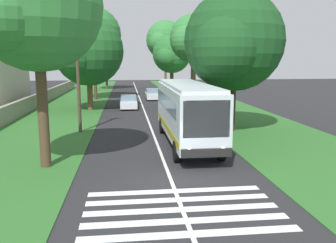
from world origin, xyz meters
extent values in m
plane|color=#262628|center=(0.00, 0.00, 0.00)|extent=(160.00, 160.00, 0.00)
cube|color=#2D6628|center=(15.00, 8.20, 0.02)|extent=(120.00, 8.00, 0.04)
cube|color=#2D6628|center=(15.00, -8.20, 0.02)|extent=(120.00, 8.00, 0.04)
cube|color=silver|center=(15.00, 0.00, 0.00)|extent=(110.00, 0.16, 0.01)
cube|color=silver|center=(7.06, -1.80, 2.10)|extent=(11.00, 2.50, 2.90)
cube|color=slate|center=(7.36, -1.80, 2.62)|extent=(9.68, 2.54, 0.85)
cube|color=slate|center=(1.60, -1.80, 2.45)|extent=(0.08, 2.20, 1.74)
cube|color=#B29E19|center=(7.06, -1.80, 1.10)|extent=(10.78, 2.53, 0.36)
cube|color=silver|center=(7.06, -1.80, 3.64)|extent=(10.56, 2.30, 0.18)
cube|color=black|center=(1.48, -1.80, 0.87)|extent=(0.16, 2.40, 0.40)
sphere|color=#F2EDCC|center=(1.54, -1.00, 1.00)|extent=(0.24, 0.24, 0.24)
sphere|color=#F2EDCC|center=(1.54, -2.60, 1.00)|extent=(0.24, 0.24, 0.24)
cylinder|color=black|center=(3.16, -0.65, 0.55)|extent=(1.10, 0.32, 1.10)
cylinder|color=black|center=(10.56, -0.65, 0.55)|extent=(1.10, 0.32, 1.10)
cylinder|color=black|center=(3.16, -2.95, 0.55)|extent=(1.10, 0.32, 1.10)
cylinder|color=black|center=(10.56, -2.95, 0.55)|extent=(1.10, 0.32, 1.10)
cube|color=silver|center=(-4.55, 0.00, 0.00)|extent=(0.45, 6.80, 0.01)
cube|color=silver|center=(-3.65, 0.00, 0.00)|extent=(0.45, 6.80, 0.01)
cube|color=silver|center=(-2.75, 0.00, 0.00)|extent=(0.45, 6.80, 0.01)
cube|color=silver|center=(-1.85, 0.00, 0.00)|extent=(0.45, 6.80, 0.01)
cube|color=silver|center=(-0.95, 0.00, 0.00)|extent=(0.45, 6.80, 0.01)
cube|color=silver|center=(24.21, 1.58, 0.53)|extent=(4.30, 1.75, 0.70)
cube|color=slate|center=(24.11, 1.58, 1.15)|extent=(2.00, 1.61, 0.55)
cylinder|color=black|center=(22.86, 2.36, 0.32)|extent=(0.64, 0.22, 0.64)
cylinder|color=black|center=(25.56, 2.36, 0.32)|extent=(0.64, 0.22, 0.64)
cylinder|color=black|center=(22.86, 0.80, 0.32)|extent=(0.64, 0.22, 0.64)
cylinder|color=black|center=(25.56, 0.80, 0.32)|extent=(0.64, 0.22, 0.64)
cube|color=silver|center=(32.68, -1.65, 0.53)|extent=(4.30, 1.75, 0.70)
cube|color=slate|center=(32.58, -1.65, 1.15)|extent=(2.00, 1.61, 0.55)
cylinder|color=black|center=(31.33, -0.87, 0.32)|extent=(0.64, 0.22, 0.64)
cylinder|color=black|center=(34.03, -0.87, 0.32)|extent=(0.64, 0.22, 0.64)
cylinder|color=black|center=(31.33, -2.43, 0.32)|extent=(0.64, 0.22, 0.64)
cylinder|color=black|center=(34.03, -2.43, 0.32)|extent=(0.64, 0.22, 0.64)
cylinder|color=brown|center=(23.29, 5.53, 2.07)|extent=(0.56, 0.56, 4.07)
sphere|color=#1E5623|center=(23.29, 5.53, 6.05)|extent=(7.07, 7.07, 7.07)
sphere|color=#1E5623|center=(25.41, 5.53, 5.52)|extent=(3.89, 3.89, 3.89)
sphere|color=#1E5623|center=(21.53, 6.59, 5.52)|extent=(4.16, 4.16, 4.16)
cylinder|color=#4C3826|center=(50.94, 5.19, 2.36)|extent=(0.41, 0.41, 4.63)
sphere|color=#19471E|center=(50.94, 5.19, 6.38)|extent=(6.20, 6.20, 6.20)
sphere|color=#19471E|center=(52.80, 5.19, 5.91)|extent=(3.59, 3.59, 3.59)
sphere|color=#19471E|center=(49.39, 6.12, 5.91)|extent=(4.45, 4.45, 4.45)
cylinder|color=#4C3826|center=(3.01, 5.78, 2.97)|extent=(0.50, 0.50, 5.86)
sphere|color=#337A38|center=(3.01, 5.78, 7.54)|extent=(5.96, 5.96, 5.96)
sphere|color=#337A38|center=(4.79, 5.78, 7.09)|extent=(3.78, 3.78, 3.78)
sphere|color=#337A38|center=(1.52, 6.67, 7.09)|extent=(3.52, 3.52, 3.52)
cylinder|color=#4C3826|center=(33.32, 5.77, 3.22)|extent=(0.43, 0.43, 6.35)
sphere|color=#286B2D|center=(33.32, 5.77, 8.30)|extent=(6.94, 6.94, 6.94)
sphere|color=#286B2D|center=(35.41, 5.77, 7.78)|extent=(5.06, 5.06, 5.06)
sphere|color=#286B2D|center=(31.59, 6.81, 7.78)|extent=(4.00, 4.00, 4.00)
cylinder|color=#4C3826|center=(40.73, -5.22, 2.25)|extent=(0.55, 0.55, 4.42)
sphere|color=#286B2D|center=(40.73, -5.22, 6.07)|extent=(5.85, 5.85, 5.85)
sphere|color=#286B2D|center=(42.49, -5.22, 5.63)|extent=(3.50, 3.50, 3.50)
sphere|color=#286B2D|center=(39.27, -4.34, 5.63)|extent=(3.26, 3.26, 3.26)
cylinder|color=#3D2D1E|center=(10.81, -5.78, 2.27)|extent=(0.53, 0.53, 4.47)
sphere|color=#19471E|center=(10.81, -5.78, 6.45)|extent=(7.08, 7.08, 7.08)
sphere|color=#19471E|center=(12.94, -5.78, 5.92)|extent=(4.00, 4.00, 4.00)
sphere|color=#19471E|center=(9.05, -4.72, 5.92)|extent=(4.45, 4.45, 4.45)
cylinder|color=brown|center=(50.79, -5.37, 3.40)|extent=(0.43, 0.43, 6.72)
sphere|color=#337A38|center=(50.79, -5.37, 8.65)|extent=(6.89, 6.89, 6.89)
sphere|color=#337A38|center=(52.86, -5.37, 8.13)|extent=(5.16, 5.16, 5.16)
sphere|color=#337A38|center=(49.07, -4.34, 8.13)|extent=(4.06, 4.06, 4.06)
cylinder|color=brown|center=(23.47, -5.30, 3.00)|extent=(0.54, 0.54, 5.92)
sphere|color=#337A38|center=(23.47, -5.30, 7.36)|extent=(5.06, 5.06, 5.06)
sphere|color=#337A38|center=(24.99, -5.30, 6.98)|extent=(3.70, 3.70, 3.70)
sphere|color=#337A38|center=(22.20, -4.54, 6.98)|extent=(3.49, 3.49, 3.49)
cylinder|color=#473828|center=(11.53, 5.16, 3.97)|extent=(0.24, 0.24, 7.86)
cube|color=#3D3326|center=(11.53, 5.16, 7.30)|extent=(0.12, 1.40, 0.12)
cube|color=gray|center=(20.00, 11.60, 0.76)|extent=(70.00, 0.40, 1.45)
camera|label=1|loc=(-14.41, 1.88, 5.13)|focal=38.49mm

